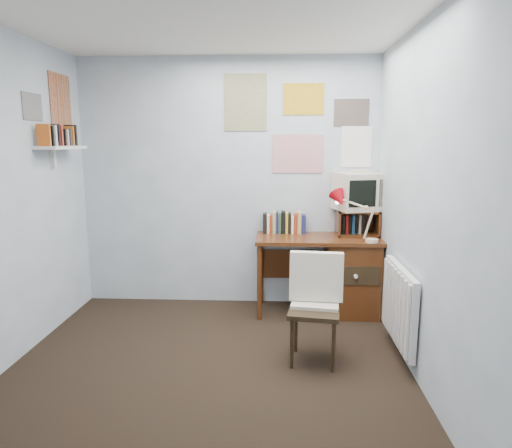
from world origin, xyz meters
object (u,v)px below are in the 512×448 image
at_px(desk_lamp, 373,220).
at_px(tv_riser, 357,223).
at_px(desk, 345,272).
at_px(radiator, 399,305).
at_px(crt_tv, 358,190).
at_px(wall_shelf, 61,147).
at_px(desk_chair, 314,311).

relative_size(desk_lamp, tv_riser, 1.05).
distance_m(desk, radiator, 0.97).
bearing_deg(desk, crt_tv, 47.46).
bearing_deg(crt_tv, desk_lamp, -93.74).
bearing_deg(tv_riser, wall_shelf, -169.68).
height_order(desk, radiator, desk).
relative_size(desk, wall_shelf, 1.94).
relative_size(tv_riser, wall_shelf, 0.65).
bearing_deg(wall_shelf, desk_chair, -17.11).
bearing_deg(desk_lamp, tv_riser, 103.70).
height_order(desk_chair, wall_shelf, wall_shelf).
relative_size(desk, desk_lamp, 2.85).
relative_size(desk, radiator, 1.50).
relative_size(desk_lamp, crt_tv, 1.01).
height_order(desk_lamp, radiator, desk_lamp).
height_order(desk_lamp, wall_shelf, wall_shelf).
distance_m(desk, tv_riser, 0.51).
xyz_separation_m(desk, tv_riser, (0.12, 0.11, 0.48)).
xyz_separation_m(desk, desk_chair, (-0.38, -1.05, -0.00)).
height_order(desk_lamp, tv_riser, desk_lamp).
xyz_separation_m(desk_lamp, wall_shelf, (-2.77, -0.16, 0.65)).
distance_m(desk_chair, desk_lamp, 1.16).
bearing_deg(desk_lamp, desk_chair, -125.10).
xyz_separation_m(desk_chair, radiator, (0.67, 0.12, 0.02)).
bearing_deg(tv_riser, desk_chair, -113.20).
xyz_separation_m(desk_chair, desk_lamp, (0.58, 0.83, 0.57)).
xyz_separation_m(tv_riser, wall_shelf, (-2.69, -0.49, 0.74)).
distance_m(desk, desk_chair, 1.12).
distance_m(crt_tv, radiator, 1.33).
bearing_deg(crt_tv, desk, -149.29).
relative_size(desk_chair, desk_lamp, 1.91).
bearing_deg(wall_shelf, tv_riser, 10.32).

